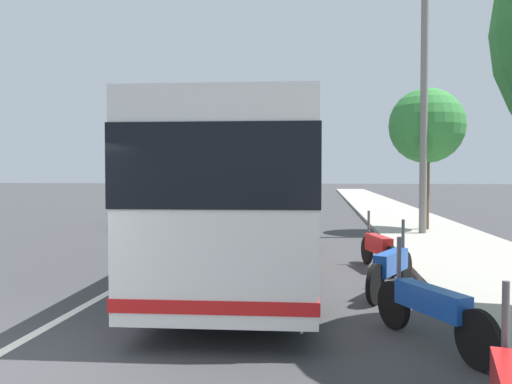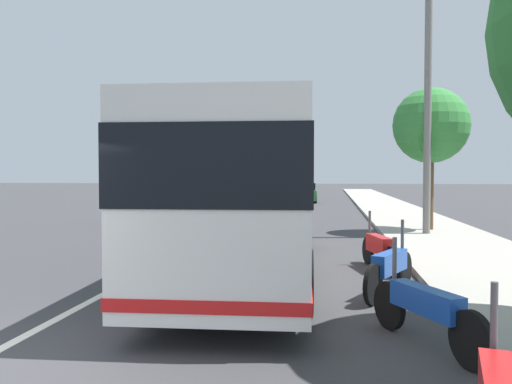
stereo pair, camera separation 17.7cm
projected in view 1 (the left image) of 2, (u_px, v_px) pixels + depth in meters
sidewalk_curb at (456, 248)px, 14.36m from camera, size 110.00×3.60×0.14m
lane_divider_line at (193, 246)px, 15.32m from camera, size 110.00×0.16×0.01m
coach_bus at (252, 189)px, 11.22m from camera, size 10.93×2.99×3.16m
motorcycle_angled at (430, 308)px, 6.36m from camera, size 2.03×1.08×1.28m
motorcycle_nearest_curb at (391, 268)px, 9.04m from camera, size 2.04×1.05×1.29m
motorcycle_by_tree at (378, 248)px, 11.47m from camera, size 2.14×0.61×1.27m
car_oncoming at (157, 208)px, 21.91m from camera, size 4.28×2.01×1.44m
car_behind_bus at (299, 193)px, 39.00m from camera, size 4.06×1.95×1.46m
roadside_tree_mid_block at (427, 126)px, 18.52m from camera, size 2.69×2.69×5.21m
utility_pole at (424, 113)px, 17.27m from camera, size 0.24×0.24×8.33m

